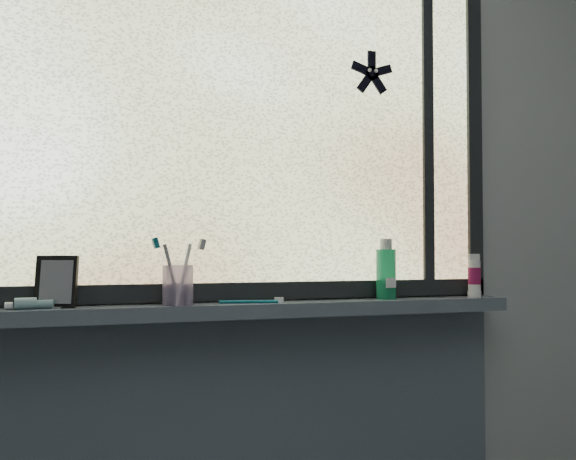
# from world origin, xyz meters

# --- Properties ---
(wall_back) EXTENTS (3.00, 0.01, 2.50)m
(wall_back) POSITION_xyz_m (0.00, 1.30, 1.25)
(wall_back) COLOR #9EA3A8
(wall_back) RESTS_ON ground
(windowsill) EXTENTS (1.62, 0.14, 0.04)m
(windowsill) POSITION_xyz_m (0.00, 1.23, 1.00)
(windowsill) COLOR #4B5564
(windowsill) RESTS_ON wall_back
(window_pane) EXTENTS (1.50, 0.01, 1.00)m
(window_pane) POSITION_xyz_m (0.00, 1.28, 1.53)
(window_pane) COLOR silver
(window_pane) RESTS_ON wall_back
(frame_bottom) EXTENTS (1.60, 0.03, 0.05)m
(frame_bottom) POSITION_xyz_m (0.00, 1.28, 1.05)
(frame_bottom) COLOR black
(frame_bottom) RESTS_ON windowsill
(frame_right) EXTENTS (0.05, 0.03, 1.10)m
(frame_right) POSITION_xyz_m (0.78, 1.28, 1.53)
(frame_right) COLOR black
(frame_right) RESTS_ON wall_back
(frame_mullion) EXTENTS (0.03, 0.03, 1.00)m
(frame_mullion) POSITION_xyz_m (0.60, 1.28, 1.53)
(frame_mullion) COLOR black
(frame_mullion) RESTS_ON wall_back
(starfish_sticker) EXTENTS (0.15, 0.02, 0.15)m
(starfish_sticker) POSITION_xyz_m (0.40, 1.27, 1.72)
(starfish_sticker) COLOR black
(starfish_sticker) RESTS_ON window_pane
(vanity_mirror) EXTENTS (0.12, 0.09, 0.13)m
(vanity_mirror) POSITION_xyz_m (-0.52, 1.24, 1.09)
(vanity_mirror) COLOR black
(vanity_mirror) RESTS_ON windowsill
(toothpaste_tube) EXTENTS (0.16, 0.04, 0.03)m
(toothpaste_tube) POSITION_xyz_m (-0.57, 1.21, 1.03)
(toothpaste_tube) COLOR silver
(toothpaste_tube) RESTS_ON windowsill
(toothbrush_cup) EXTENTS (0.09, 0.09, 0.11)m
(toothbrush_cup) POSITION_xyz_m (-0.21, 1.21, 1.07)
(toothbrush_cup) COLOR #B29DCF
(toothbrush_cup) RESTS_ON windowsill
(toothbrush_lying) EXTENTS (0.20, 0.07, 0.01)m
(toothbrush_lying) POSITION_xyz_m (-0.01, 1.21, 1.03)
(toothbrush_lying) COLOR #0C6073
(toothbrush_lying) RESTS_ON windowsill
(mouthwash_bottle) EXTENTS (0.06, 0.06, 0.15)m
(mouthwash_bottle) POSITION_xyz_m (0.43, 1.23, 1.11)
(mouthwash_bottle) COLOR #1E9D65
(mouthwash_bottle) RESTS_ON windowsill
(cream_tube) EXTENTS (0.05, 0.05, 0.10)m
(cream_tube) POSITION_xyz_m (0.73, 1.22, 1.09)
(cream_tube) COLOR silver
(cream_tube) RESTS_ON windowsill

